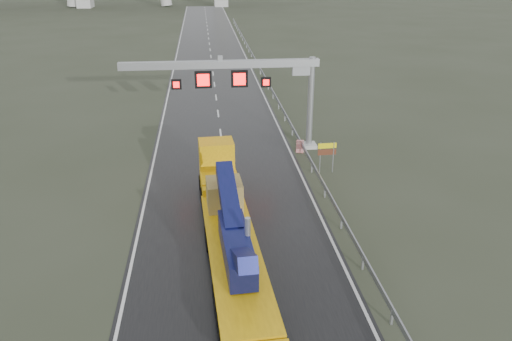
{
  "coord_description": "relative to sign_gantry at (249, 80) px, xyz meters",
  "views": [
    {
      "loc": [
        -1.28,
        -18.91,
        14.19
      ],
      "look_at": [
        1.41,
        6.36,
        3.2
      ],
      "focal_mm": 35.0,
      "sensor_mm": 36.0,
      "label": 1
    }
  ],
  "objects": [
    {
      "name": "heavy_haul_truck",
      "position": [
        -2.43,
        -12.77,
        -4.08
      ],
      "size": [
        3.35,
        16.92,
        3.95
      ],
      "rotation": [
        0.0,
        0.0,
        0.05
      ],
      "color": "#EEB60D",
      "rests_on": "ground"
    },
    {
      "name": "striped_barrier",
      "position": [
        3.9,
        -1.03,
        -5.13
      ],
      "size": [
        0.64,
        0.46,
        0.97
      ],
      "primitive_type": "cube",
      "rotation": [
        0.0,
        0.0,
        -0.29
      ],
      "color": "red",
      "rests_on": "ground"
    },
    {
      "name": "exit_sign_pair",
      "position": [
        5.0,
        -5.12,
        -4.04
      ],
      "size": [
        1.31,
        0.12,
        2.25
      ],
      "rotation": [
        0.0,
        0.0,
        0.05
      ],
      "color": "#9A9EA2",
      "rests_on": "ground"
    },
    {
      "name": "sign_gantry",
      "position": [
        0.0,
        0.0,
        0.0
      ],
      "size": [
        14.9,
        1.2,
        7.42
      ],
      "color": "silver",
      "rests_on": "ground"
    },
    {
      "name": "guardrail",
      "position": [
        4.0,
        12.01,
        -4.91
      ],
      "size": [
        0.2,
        140.0,
        1.4
      ],
      "primitive_type": null,
      "color": "gray",
      "rests_on": "ground"
    },
    {
      "name": "road",
      "position": [
        -2.1,
        22.01,
        -5.6
      ],
      "size": [
        11.0,
        200.0,
        0.02
      ],
      "primitive_type": "cube",
      "color": "black",
      "rests_on": "ground"
    },
    {
      "name": "ground",
      "position": [
        -2.1,
        -17.99,
        -5.61
      ],
      "size": [
        400.0,
        400.0,
        0.0
      ],
      "primitive_type": "plane",
      "color": "#303625",
      "rests_on": "ground"
    }
  ]
}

